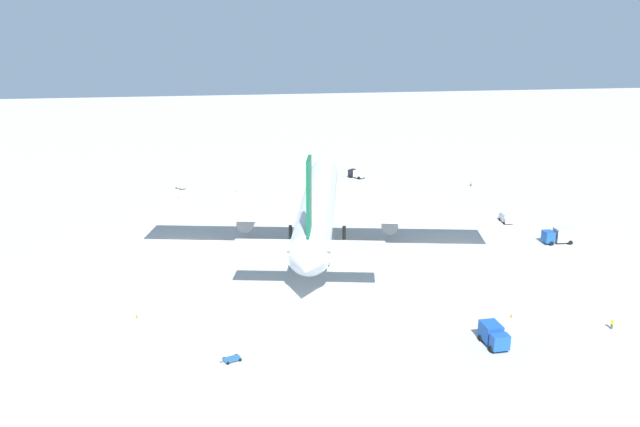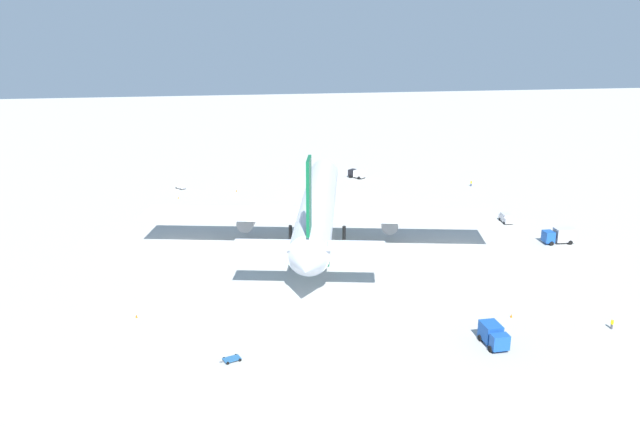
{
  "view_description": "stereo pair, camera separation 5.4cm",
  "coord_description": "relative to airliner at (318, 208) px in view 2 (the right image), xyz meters",
  "views": [
    {
      "loc": [
        -123.31,
        21.46,
        42.14
      ],
      "look_at": [
        -1.55,
        -0.16,
        5.73
      ],
      "focal_mm": 35.34,
      "sensor_mm": 36.0,
      "label": 1
    },
    {
      "loc": [
        -123.32,
        21.41,
        42.14
      ],
      "look_at": [
        -1.55,
        -0.16,
        5.73
      ],
      "focal_mm": 35.34,
      "sensor_mm": 36.0,
      "label": 2
    }
  ],
  "objects": [
    {
      "name": "traffic_cone_1",
      "position": [
        38.76,
        29.82,
        -6.61
      ],
      "size": [
        0.36,
        0.36,
        0.55
      ],
      "primitive_type": "cone",
      "color": "orange",
      "rests_on": "ground"
    },
    {
      "name": "baggage_cart_1",
      "position": [
        -47.02,
        19.67,
        -6.62
      ],
      "size": [
        2.13,
        2.93,
        0.4
      ],
      "color": "#26598C",
      "rests_on": "ground"
    },
    {
      "name": "baggage_cart_2",
      "position": [
        49.01,
        29.57,
        -6.23
      ],
      "size": [
        3.32,
        2.86,
        1.16
      ],
      "color": "gray",
      "rests_on": "ground"
    },
    {
      "name": "service_van",
      "position": [
        4.54,
        -44.05,
        -5.85
      ],
      "size": [
        4.59,
        2.4,
        1.97
      ],
      "color": "silver",
      "rests_on": "ground"
    },
    {
      "name": "ground_worker_3",
      "position": [
        42.09,
        -11.6,
        -5.98
      ],
      "size": [
        0.56,
        0.56,
        1.78
      ],
      "color": "navy",
      "rests_on": "ground"
    },
    {
      "name": "ground_worker_2",
      "position": [
        -47.46,
        -35.36,
        -6.07
      ],
      "size": [
        0.56,
        0.56,
        1.6
      ],
      "color": "#3F3F47",
      "rests_on": "ground"
    },
    {
      "name": "service_truck_0",
      "position": [
        -10.88,
        -48.18,
        -5.19
      ],
      "size": [
        2.9,
        6.43,
        3.14
      ],
      "color": "#194CA5",
      "rests_on": "ground"
    },
    {
      "name": "traffic_cone_2",
      "position": [
        -41.32,
        -22.71,
        -6.61
      ],
      "size": [
        0.36,
        0.36,
        0.55
      ],
      "primitive_type": "cone",
      "color": "orange",
      "rests_on": "ground"
    },
    {
      "name": "traffic_cone_3",
      "position": [
        -31.52,
        33.39,
        -6.61
      ],
      "size": [
        0.36,
        0.36,
        0.55
      ],
      "primitive_type": "cone",
      "color": "orange",
      "rests_on": "ground"
    },
    {
      "name": "service_truck_1",
      "position": [
        -49.04,
        -16.11,
        -5.31
      ],
      "size": [
        5.16,
        2.77,
        2.87
      ],
      "color": "#194CA5",
      "rests_on": "ground"
    },
    {
      "name": "airliner",
      "position": [
        0.0,
        0.0,
        0.0
      ],
      "size": [
        73.06,
        71.01,
        22.65
      ],
      "color": "silver",
      "rests_on": "ground"
    },
    {
      "name": "ground_worker_4",
      "position": [
        37.96,
        -49.93,
        -6.04
      ],
      "size": [
        0.47,
        0.47,
        1.66
      ],
      "color": "navy",
      "rests_on": "ground"
    },
    {
      "name": "service_truck_2",
      "position": [
        53.3,
        -21.01,
        -5.52
      ],
      "size": [
        5.2,
        5.03,
        2.36
      ],
      "color": "black",
      "rests_on": "ground"
    },
    {
      "name": "ground_plane",
      "position": [
        1.18,
        -0.27,
        -6.88
      ],
      "size": [
        600.0,
        600.0,
        0.0
      ],
      "primitive_type": "plane",
      "color": "#B2B2AD"
    },
    {
      "name": "traffic_cone_0",
      "position": [
        43.36,
        14.7,
        -6.61
      ],
      "size": [
        0.36,
        0.36,
        0.55
      ],
      "primitive_type": "cone",
      "color": "orange",
      "rests_on": "ground"
    }
  ]
}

